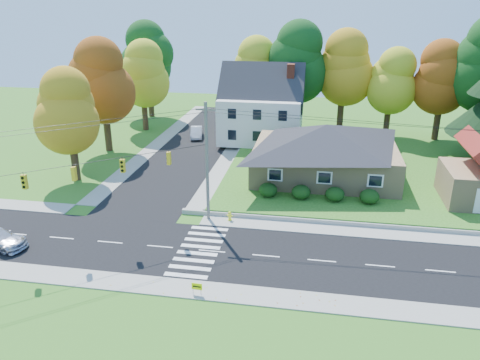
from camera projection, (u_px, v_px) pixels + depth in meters
The scene contains 22 objects.
ground at pixel (212, 251), 34.45m from camera, with size 120.00×120.00×0.00m, color #3D7923.
road_main at pixel (212, 251), 34.45m from camera, with size 90.00×8.00×0.02m, color black.
road_cross at pixel (197, 145), 59.60m from camera, with size 8.00×44.00×0.02m, color black.
sidewalk_north at pixel (225, 221), 39.03m from camera, with size 90.00×2.00×0.08m, color #9C9A90.
sidewalk_south at pixel (194, 290), 29.84m from camera, with size 90.00×2.00×0.08m, color #9C9A90.
lawn at pixel (369, 165), 51.60m from camera, with size 30.00×30.00×0.50m, color #3D7923.
ranch_house at pixel (325, 150), 46.71m from camera, with size 14.60×10.60×5.40m.
colonial_house at pixel (262, 108), 58.51m from camera, with size 10.40×8.40×9.60m.
hedge_row at pixel (318, 193), 41.86m from camera, with size 10.70×1.70×1.27m.
traffic_infrastructure at pixel (213, 180), 33.86m from camera, with size 38.10×10.66×10.00m.
tree_lot_0 at pixel (253, 71), 63.00m from camera, with size 6.72×6.72×12.51m.
tree_lot_1 at pixel (298, 63), 60.66m from camera, with size 7.84×7.84×14.60m.
tree_lot_2 at pixel (344, 68), 60.87m from camera, with size 7.28×7.28×13.56m.
tree_lot_3 at pixel (391, 81), 59.47m from camera, with size 6.16×6.16×11.47m.
tree_lot_4 at pixel (444, 78), 57.37m from camera, with size 6.72×6.72×12.51m.
tree_west_0 at pixel (68, 111), 45.58m from camera, with size 6.16×6.16×11.47m.
tree_west_1 at pixel (102, 81), 54.45m from camera, with size 7.28×7.28×13.56m.
tree_west_2 at pixel (142, 74), 63.72m from camera, with size 6.72×6.72×12.51m.
tree_west_3 at pixel (148, 57), 70.91m from camera, with size 7.84×7.84×14.60m.
white_car at pixel (196, 132), 62.52m from camera, with size 1.47×4.22×1.39m, color #B5B8C9.
fire_hydrant at pixel (230, 216), 39.05m from camera, with size 0.49×0.38×0.85m.
yard_sign at pixel (197, 287), 29.14m from camera, with size 0.69×0.07×0.86m.
Camera 1 is at (7.16, -29.43, 17.37)m, focal length 35.00 mm.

